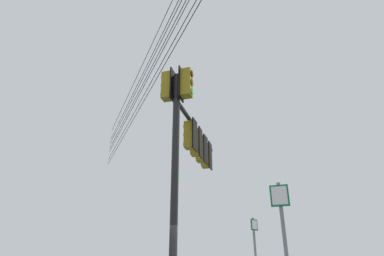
# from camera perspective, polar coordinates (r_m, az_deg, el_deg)

# --- Properties ---
(signal_mast_assembly) EXTENTS (4.23, 2.39, 7.06)m
(signal_mast_assembly) POSITION_cam_1_polar(r_m,az_deg,el_deg) (9.79, -0.60, -2.56)
(signal_mast_assembly) COLOR black
(signal_mast_assembly) RESTS_ON ground
(route_sign_primary) EXTENTS (0.18, 0.31, 2.98)m
(route_sign_primary) POSITION_cam_1_polar(r_m,az_deg,el_deg) (5.90, 16.71, -20.71)
(route_sign_primary) COLOR slate
(route_sign_primary) RESTS_ON ground
(overhead_wire_span) EXTENTS (23.33, 5.97, 2.86)m
(overhead_wire_span) POSITION_cam_1_polar(r_m,az_deg,el_deg) (11.91, -4.41, 16.50)
(overhead_wire_span) COLOR black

